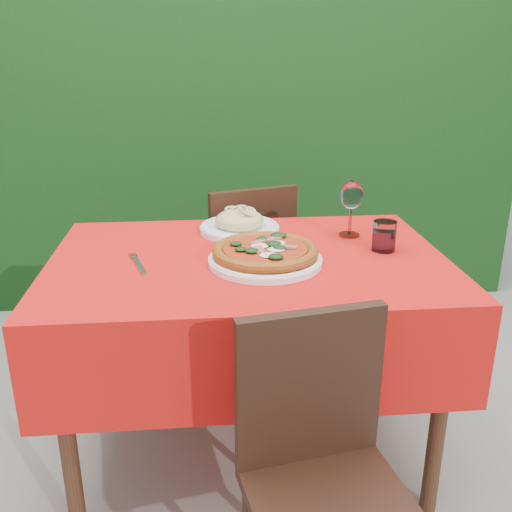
{
  "coord_description": "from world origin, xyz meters",
  "views": [
    {
      "loc": [
        -0.14,
        -1.71,
        1.38
      ],
      "look_at": [
        0.02,
        -0.05,
        0.77
      ],
      "focal_mm": 40.0,
      "sensor_mm": 36.0,
      "label": 1
    }
  ],
  "objects": [
    {
      "name": "chair_near",
      "position": [
        0.12,
        -0.63,
        0.47
      ],
      "size": [
        0.43,
        0.43,
        0.81
      ],
      "rotation": [
        0.0,
        0.0,
        0.18
      ],
      "color": "black",
      "rests_on": "ground"
    },
    {
      "name": "fork",
      "position": [
        -0.34,
        -0.05,
        0.75
      ],
      "size": [
        0.09,
        0.21,
        0.01
      ],
      "primitive_type": "cube",
      "rotation": [
        0.0,
        0.0,
        0.3
      ],
      "color": "silver",
      "rests_on": "dining_table"
    },
    {
      "name": "chair_far",
      "position": [
        0.04,
        0.63,
        0.48
      ],
      "size": [
        0.48,
        0.48,
        0.84
      ],
      "rotation": [
        0.0,
        0.0,
        3.45
      ],
      "color": "black",
      "rests_on": "ground"
    },
    {
      "name": "water_glass",
      "position": [
        0.45,
        0.02,
        0.79
      ],
      "size": [
        0.08,
        0.08,
        0.1
      ],
      "color": "silver",
      "rests_on": "dining_table"
    },
    {
      "name": "ground",
      "position": [
        0.0,
        0.0,
        0.0
      ],
      "size": [
        60.0,
        60.0,
        0.0
      ],
      "primitive_type": "plane",
      "color": "slate",
      "rests_on": "ground"
    },
    {
      "name": "hedge",
      "position": [
        0.0,
        1.55,
        0.92
      ],
      "size": [
        3.2,
        0.55,
        1.78
      ],
      "color": "black",
      "rests_on": "ground"
    },
    {
      "name": "pasta_plate",
      "position": [
        -0.01,
        0.27,
        0.78
      ],
      "size": [
        0.29,
        0.29,
        0.08
      ],
      "rotation": [
        0.0,
        0.0,
        -0.4
      ],
      "color": "white",
      "rests_on": "dining_table"
    },
    {
      "name": "pizza_plate",
      "position": [
        0.05,
        -0.07,
        0.78
      ],
      "size": [
        0.42,
        0.42,
        0.07
      ],
      "rotation": [
        0.0,
        0.0,
        0.38
      ],
      "color": "white",
      "rests_on": "dining_table"
    },
    {
      "name": "dining_table",
      "position": [
        0.0,
        0.0,
        0.6
      ],
      "size": [
        1.26,
        0.86,
        0.75
      ],
      "color": "#412315",
      "rests_on": "ground"
    },
    {
      "name": "wine_glass",
      "position": [
        0.38,
        0.18,
        0.89
      ],
      "size": [
        0.08,
        0.08,
        0.2
      ],
      "color": "silver",
      "rests_on": "dining_table"
    }
  ]
}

